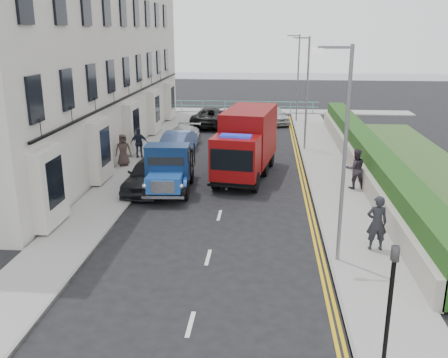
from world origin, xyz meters
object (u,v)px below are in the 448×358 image
at_px(bedford_lorry, 168,172).
at_px(red_lorry, 247,142).
at_px(lamp_far, 297,73).
at_px(parked_car_front, 150,174).
at_px(lamp_mid, 305,87).
at_px(lamp_near, 341,145).
at_px(pedestrian_east_near, 377,223).

distance_m(bedford_lorry, red_lorry, 4.88).
bearing_deg(bedford_lorry, red_lorry, 40.46).
bearing_deg(red_lorry, lamp_far, 87.26).
bearing_deg(parked_car_front, red_lorry, 36.35).
bearing_deg(lamp_far, parked_car_front, -112.39).
height_order(lamp_mid, lamp_far, same).
relative_size(lamp_near, pedestrian_east_near, 3.60).
distance_m(red_lorry, pedestrian_east_near, 10.26).
relative_size(lamp_near, lamp_far, 1.00).
relative_size(lamp_mid, pedestrian_east_near, 3.60).
distance_m(lamp_far, pedestrian_east_near, 25.30).
bearing_deg(red_lorry, bedford_lorry, -127.05).
xyz_separation_m(bedford_lorry, pedestrian_east_near, (8.29, -5.67, 0.01)).
distance_m(lamp_far, red_lorry, 16.55).
bearing_deg(lamp_mid, bedford_lorry, -125.79).
bearing_deg(lamp_near, lamp_far, 90.00).
relative_size(bedford_lorry, pedestrian_east_near, 2.61).
distance_m(lamp_mid, bedford_lorry, 11.97).
height_order(lamp_far, red_lorry, lamp_far).
relative_size(bedford_lorry, red_lorry, 0.75).
bearing_deg(lamp_near, pedestrian_east_near, 31.16).
xyz_separation_m(lamp_far, pedestrian_east_near, (1.51, -25.09, -2.91)).
distance_m(lamp_mid, red_lorry, 7.25).
bearing_deg(pedestrian_east_near, parked_car_front, -37.44).
xyz_separation_m(parked_car_front, pedestrian_east_near, (9.28, -6.21, 0.31)).
bearing_deg(red_lorry, lamp_mid, 70.25).
relative_size(lamp_mid, red_lorry, 1.03).
distance_m(lamp_mid, parked_car_front, 12.24).
bearing_deg(lamp_mid, parked_car_front, -131.21).
distance_m(bedford_lorry, pedestrian_east_near, 10.05).
relative_size(lamp_far, bedford_lorry, 1.38).
bearing_deg(red_lorry, pedestrian_east_near, -52.89).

